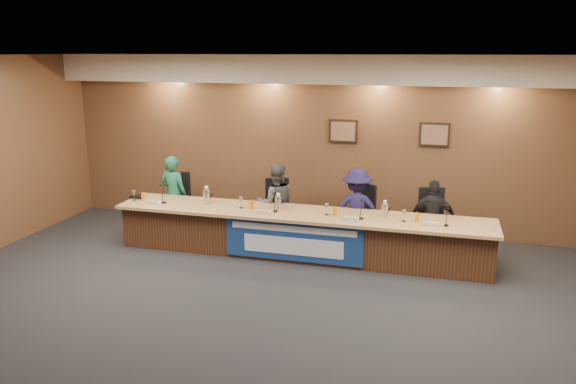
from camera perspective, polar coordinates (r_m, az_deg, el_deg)
name	(u,v)px	position (r m, az deg, el deg)	size (l,w,h in m)	color
floor	(252,321)	(7.17, -3.70, -12.92)	(10.00, 10.00, 0.00)	black
ceiling	(247,56)	(6.39, -4.17, 13.57)	(10.00, 8.00, 0.04)	silver
wall_back	(322,144)	(10.38, 3.44, 4.92)	(10.00, 0.04, 3.20)	brown
soffit	(320,69)	(10.00, 3.25, 12.35)	(10.00, 0.50, 0.50)	beige
dais_body	(300,235)	(9.16, 1.20, -4.38)	(6.00, 0.80, 0.70)	#462615
dais_top	(299,214)	(9.00, 1.14, -2.21)	(6.10, 0.95, 0.05)	tan
banner	(293,241)	(8.77, 0.53, -5.02)	(2.20, 0.02, 0.65)	navy
banner_text_upper	(293,229)	(8.70, 0.51, -3.80)	(2.00, 0.01, 0.10)	silver
banner_text_lower	(293,246)	(8.79, 0.51, -5.54)	(1.60, 0.01, 0.28)	silver
wall_photo_left	(343,131)	(10.24, 5.63, 6.16)	(0.52, 0.04, 0.42)	black
wall_photo_right	(434,135)	(10.09, 14.65, 5.66)	(0.52, 0.04, 0.42)	black
panelist_a	(174,195)	(10.42, -11.52, -0.26)	(0.52, 0.34, 1.44)	#195C42
panelist_b	(276,203)	(9.71, -1.24, -1.15)	(0.68, 0.53, 1.39)	#46474B
panelist_c	(357,210)	(9.42, 7.01, -1.78)	(0.89, 0.51, 1.38)	#16143C
panelist_d	(433,219)	(9.35, 14.51, -2.65)	(0.74, 0.31, 1.26)	black
office_chair_a	(177,206)	(10.57, -11.21, -1.38)	(0.48, 0.48, 0.08)	black
office_chair_b	(278,214)	(9.87, -1.07, -2.22)	(0.48, 0.48, 0.08)	black
office_chair_c	(357,220)	(9.58, 7.06, -2.84)	(0.48, 0.48, 0.08)	black
office_chair_d	(433,226)	(9.49, 14.47, -3.36)	(0.48, 0.48, 0.08)	black
nameplate_a	(152,202)	(9.67, -13.65, -1.03)	(0.24, 0.06, 0.09)	white
microphone_a	(164,202)	(9.75, -12.44, -1.05)	(0.07, 0.07, 0.02)	black
juice_glass_a	(143,197)	(9.94, -14.51, -0.49)	(0.06, 0.06, 0.15)	orange
water_glass_a	(134,195)	(10.02, -15.34, -0.34)	(0.08, 0.08, 0.18)	silver
nameplate_b	(262,212)	(8.87, -2.68, -2.00)	(0.24, 0.06, 0.09)	white
microphone_b	(276,211)	(9.01, -1.27, -1.96)	(0.07, 0.07, 0.02)	black
juice_glass_b	(252,205)	(9.14, -3.71, -1.33)	(0.06, 0.06, 0.15)	orange
water_glass_b	(241,203)	(9.23, -4.80, -1.10)	(0.08, 0.08, 0.18)	silver
nameplate_c	(350,219)	(8.55, 6.34, -2.71)	(0.24, 0.06, 0.09)	white
microphone_c	(361,218)	(8.70, 7.46, -2.67)	(0.07, 0.07, 0.02)	black
juice_glass_c	(335,212)	(8.78, 4.78, -2.00)	(0.06, 0.06, 0.15)	orange
water_glass_c	(327,209)	(8.84, 3.95, -1.77)	(0.08, 0.08, 0.18)	silver
nameplate_d	(432,224)	(8.50, 14.41, -3.17)	(0.24, 0.06, 0.09)	white
microphone_d	(446,225)	(8.61, 15.78, -3.28)	(0.07, 0.07, 0.02)	black
juice_glass_d	(417,218)	(8.65, 12.99, -2.57)	(0.06, 0.06, 0.15)	orange
water_glass_d	(404,216)	(8.66, 11.71, -2.39)	(0.08, 0.08, 0.18)	silver
carafe_left	(207,197)	(9.55, -8.24, -0.46)	(0.13, 0.13, 0.25)	silver
carafe_mid	(279,203)	(9.12, -0.96, -1.09)	(0.11, 0.11, 0.23)	silver
carafe_right	(385,210)	(8.84, 9.80, -1.83)	(0.11, 0.11, 0.22)	silver
speakerphone	(139,197)	(10.19, -14.94, -0.46)	(0.32, 0.32, 0.05)	black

